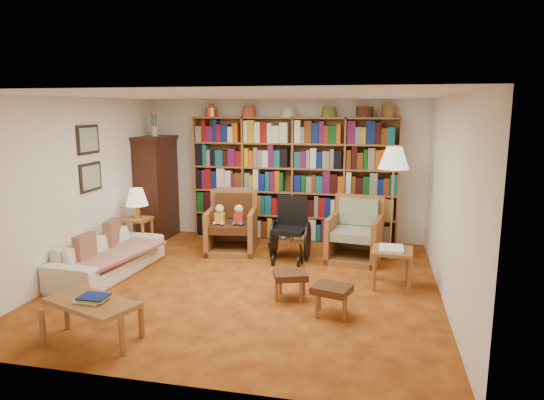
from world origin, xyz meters
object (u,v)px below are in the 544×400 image
(wheelchair, at_px, (291,231))
(coffee_table, at_px, (92,306))
(footstool_a, at_px, (290,277))
(side_table_lamp, at_px, (138,227))
(sofa, at_px, (109,256))
(armchair_sage, at_px, (355,235))
(footstool_b, at_px, (332,291))
(floor_lamp, at_px, (394,163))
(armchair_leather, at_px, (233,226))
(side_table_papers, at_px, (392,255))

(wheelchair, bearing_deg, coffee_table, -114.85)
(footstool_a, bearing_deg, side_table_lamp, 153.03)
(sofa, relative_size, armchair_sage, 1.93)
(footstool_b, bearing_deg, floor_lamp, 73.58)
(floor_lamp, xyz_separation_m, footstool_a, (-1.25, -1.99, -1.24))
(coffee_table, bearing_deg, footstool_a, 41.50)
(armchair_sage, xyz_separation_m, coffee_table, (-2.46, -3.41, 0.01))
(armchair_sage, bearing_deg, footstool_b, -93.83)
(armchair_leather, bearing_deg, footstool_b, -50.80)
(sofa, distance_m, coffee_table, 2.10)
(armchair_leather, height_order, armchair_sage, armchair_leather)
(sofa, distance_m, wheelchair, 2.73)
(side_table_lamp, height_order, wheelchair, wheelchair)
(side_table_lamp, bearing_deg, armchair_leather, 18.08)
(armchair_sage, bearing_deg, coffee_table, -125.79)
(footstool_a, bearing_deg, coffee_table, -138.50)
(side_table_lamp, distance_m, footstool_a, 3.14)
(sofa, relative_size, side_table_papers, 3.42)
(wheelchair, xyz_separation_m, side_table_papers, (1.53, -0.92, -0.02))
(side_table_lamp, distance_m, armchair_sage, 3.52)
(side_table_lamp, height_order, armchair_sage, armchair_sage)
(side_table_papers, bearing_deg, side_table_lamp, 169.82)
(armchair_sage, distance_m, floor_lamp, 1.28)
(armchair_leather, xyz_separation_m, side_table_papers, (2.55, -1.21, 0.02))
(sofa, xyz_separation_m, armchair_sage, (3.39, 1.52, 0.10))
(armchair_leather, bearing_deg, armchair_sage, -1.49)
(sofa, bearing_deg, floor_lamp, -63.34)
(sofa, bearing_deg, armchair_sage, -62.02)
(side_table_lamp, xyz_separation_m, armchair_sage, (3.49, 0.43, -0.05))
(armchair_leather, distance_m, footstool_b, 2.95)
(wheelchair, relative_size, footstool_a, 2.00)
(wheelchair, height_order, side_table_papers, wheelchair)
(sofa, distance_m, armchair_leather, 2.10)
(sofa, height_order, armchair_leather, armchair_leather)
(armchair_leather, distance_m, armchair_sage, 2.01)
(footstool_b, bearing_deg, sofa, 167.69)
(footstool_a, distance_m, footstool_b, 0.67)
(sofa, distance_m, armchair_sage, 3.72)
(footstool_a, bearing_deg, floor_lamp, 57.92)
(floor_lamp, height_order, footstool_b, floor_lamp)
(side_table_papers, height_order, footstool_a, side_table_papers)
(armchair_sage, xyz_separation_m, footstool_b, (-0.15, -2.23, -0.09))
(floor_lamp, relative_size, footstool_b, 3.58)
(armchair_leather, distance_m, wheelchair, 1.07)
(coffee_table, bearing_deg, sofa, 116.43)
(wheelchair, xyz_separation_m, floor_lamp, (1.54, 0.37, 1.07))
(footstool_b, bearing_deg, side_table_lamp, 151.67)
(wheelchair, xyz_separation_m, coffee_table, (-1.47, -3.17, -0.07))
(floor_lamp, height_order, footstool_a, floor_lamp)
(footstool_b, bearing_deg, armchair_sage, 86.17)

